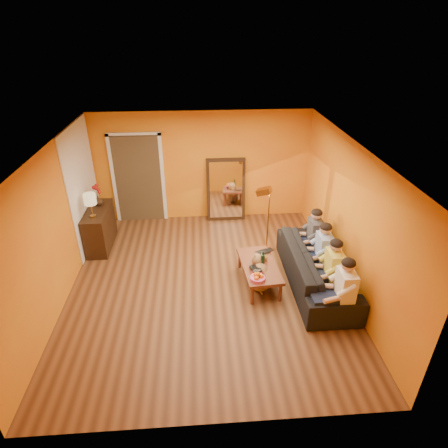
{
  "coord_description": "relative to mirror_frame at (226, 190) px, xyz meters",
  "views": [
    {
      "loc": [
        -0.09,
        -5.58,
        4.38
      ],
      "look_at": [
        0.35,
        0.5,
        1.0
      ],
      "focal_mm": 30.0,
      "sensor_mm": 36.0,
      "label": 1
    }
  ],
  "objects": [
    {
      "name": "sideboard",
      "position": [
        -2.79,
        -1.08,
        -0.34
      ],
      "size": [
        0.44,
        1.18,
        0.85
      ],
      "primitive_type": "cube",
      "color": "#322010",
      "rests_on": "floor"
    },
    {
      "name": "door_jamb_right",
      "position": [
        -1.48,
        0.08,
        0.29
      ],
      "size": [
        0.08,
        0.06,
        2.2
      ],
      "primitive_type": "cube",
      "color": "white",
      "rests_on": "wall_back"
    },
    {
      "name": "person_far_right",
      "position": [
        1.58,
        -2.09,
        -0.15
      ],
      "size": [
        0.7,
        0.44,
        1.22
      ],
      "primitive_type": null,
      "color": "#38383E",
      "rests_on": "sofa"
    },
    {
      "name": "floor_lamp",
      "position": [
        0.75,
        -1.54,
        -0.04
      ],
      "size": [
        0.37,
        0.34,
        1.44
      ],
      "primitive_type": null,
      "rotation": [
        0.0,
        0.0,
        -0.42
      ],
      "color": "#A97B31",
      "rests_on": "floor"
    },
    {
      "name": "vase",
      "position": [
        -2.79,
        -0.83,
        0.19
      ],
      "size": [
        0.2,
        0.2,
        0.2
      ],
      "primitive_type": "imported",
      "color": "#322010",
      "rests_on": "sideboard"
    },
    {
      "name": "white_accent",
      "position": [
        -3.04,
        -0.88,
        0.54
      ],
      "size": [
        0.02,
        1.9,
        2.58
      ],
      "primitive_type": "cube",
      "color": "white",
      "rests_on": "wall_left"
    },
    {
      "name": "dog",
      "position": [
        0.4,
        -2.76,
        -0.43
      ],
      "size": [
        0.41,
        0.59,
        0.65
      ],
      "primitive_type": null,
      "rotation": [
        0.0,
        0.0,
        -0.11
      ],
      "color": "#A06C48",
      "rests_on": "floor"
    },
    {
      "name": "mirror_frame",
      "position": [
        0.0,
        0.0,
        0.0
      ],
      "size": [
        0.92,
        0.27,
        1.51
      ],
      "primitive_type": "cube",
      "rotation": [
        -0.14,
        0.0,
        0.0
      ],
      "color": "#322010",
      "rests_on": "floor"
    },
    {
      "name": "doorway_recess",
      "position": [
        -2.05,
        0.2,
        0.29
      ],
      "size": [
        1.06,
        0.3,
        2.1
      ],
      "primitive_type": "cube",
      "color": "#3F2D19",
      "rests_on": "floor"
    },
    {
      "name": "flowers",
      "position": [
        -2.79,
        -0.83,
        0.47
      ],
      "size": [
        0.17,
        0.17,
        0.51
      ],
      "primitive_type": null,
      "color": "#AC1413",
      "rests_on": "vase"
    },
    {
      "name": "book_lower",
      "position": [
        0.23,
        -2.86,
        -0.33
      ],
      "size": [
        0.24,
        0.29,
        0.02
      ],
      "primitive_type": "imported",
      "rotation": [
        0.0,
        0.0,
        0.17
      ],
      "color": "#322010",
      "rests_on": "coffee_table"
    },
    {
      "name": "fruit_bowl",
      "position": [
        0.31,
        -3.11,
        -0.26
      ],
      "size": [
        0.26,
        0.26,
        0.16
      ],
      "primitive_type": null,
      "color": "#CE4877",
      "rests_on": "coffee_table"
    },
    {
      "name": "wine_bottle",
      "position": [
        0.46,
        -2.71,
        -0.18
      ],
      "size": [
        0.07,
        0.07,
        0.31
      ],
      "primitive_type": "cylinder",
      "color": "black",
      "rests_on": "coffee_table"
    },
    {
      "name": "door_header",
      "position": [
        -2.05,
        0.08,
        1.36
      ],
      "size": [
        1.22,
        0.06,
        0.08
      ],
      "primitive_type": "cube",
      "color": "white",
      "rests_on": "wall_back"
    },
    {
      "name": "tumbler",
      "position": [
        0.53,
        -2.54,
        -0.29
      ],
      "size": [
        0.12,
        0.12,
        0.09
      ],
      "primitive_type": "imported",
      "rotation": [
        0.0,
        0.0,
        -0.25
      ],
      "color": "#B27F3F",
      "rests_on": "coffee_table"
    },
    {
      "name": "mirror_glass",
      "position": [
        0.0,
        -0.04,
        0.0
      ],
      "size": [
        0.78,
        0.21,
        1.35
      ],
      "primitive_type": "cube",
      "rotation": [
        -0.14,
        0.0,
        0.0
      ],
      "color": "white",
      "rests_on": "mirror_frame"
    },
    {
      "name": "room_shell",
      "position": [
        -0.55,
        -2.26,
        0.54
      ],
      "size": [
        5.0,
        5.5,
        2.6
      ],
      "color": "brown",
      "rests_on": "ground"
    },
    {
      "name": "book_mid",
      "position": [
        0.24,
        -2.85,
        -0.31
      ],
      "size": [
        0.23,
        0.29,
        0.02
      ],
      "primitive_type": "imported",
      "rotation": [
        0.0,
        0.0,
        -0.16
      ],
      "color": "#AC1413",
      "rests_on": "book_lower"
    },
    {
      "name": "laptop",
      "position": [
        0.59,
        -2.31,
        -0.33
      ],
      "size": [
        0.42,
        0.35,
        0.03
      ],
      "primitive_type": "imported",
      "rotation": [
        0.0,
        0.0,
        0.39
      ],
      "color": "black",
      "rests_on": "coffee_table"
    },
    {
      "name": "person_mid_right",
      "position": [
        1.58,
        -2.64,
        -0.15
      ],
      "size": [
        0.7,
        0.44,
        1.22
      ],
      "primitive_type": null,
      "color": "#869DCF",
      "rests_on": "sofa"
    },
    {
      "name": "book_upper",
      "position": [
        0.23,
        -2.87,
        -0.29
      ],
      "size": [
        0.21,
        0.25,
        0.02
      ],
      "primitive_type": "imported",
      "rotation": [
        0.0,
        0.0,
        0.18
      ],
      "color": "black",
      "rests_on": "book_mid"
    },
    {
      "name": "coffee_table",
      "position": [
        0.41,
        -2.66,
        -0.55
      ],
      "size": [
        0.72,
        1.27,
        0.42
      ],
      "primitive_type": null,
      "rotation": [
        0.0,
        0.0,
        0.09
      ],
      "color": "brown",
      "rests_on": "floor"
    },
    {
      "name": "door_jamb_left",
      "position": [
        -2.62,
        0.08,
        0.29
      ],
      "size": [
        0.08,
        0.06,
        2.2
      ],
      "primitive_type": "cube",
      "color": "white",
      "rests_on": "wall_back"
    },
    {
      "name": "sofa",
      "position": [
        1.45,
        -2.74,
        -0.4
      ],
      "size": [
        2.46,
        0.96,
        0.72
      ],
      "primitive_type": "imported",
      "rotation": [
        0.0,
        0.0,
        1.57
      ],
      "color": "black",
      "rests_on": "floor"
    },
    {
      "name": "table_lamp",
      "position": [
        -2.79,
        -1.38,
        0.34
      ],
      "size": [
        0.24,
        0.24,
        0.51
      ],
      "primitive_type": null,
      "color": "beige",
      "rests_on": "sideboard"
    },
    {
      "name": "person_mid_left",
      "position": [
        1.58,
        -3.19,
        -0.15
      ],
      "size": [
        0.7,
        0.44,
        1.22
      ],
      "primitive_type": null,
      "color": "gold",
      "rests_on": "sofa"
    },
    {
      "name": "person_far_left",
      "position": [
        1.58,
        -3.74,
        -0.15
      ],
      "size": [
        0.7,
        0.44,
        1.22
      ],
      "primitive_type": null,
      "color": "white",
      "rests_on": "sofa"
    }
  ]
}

